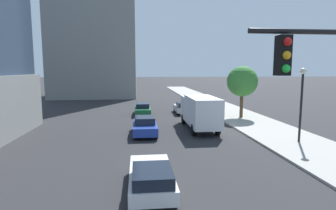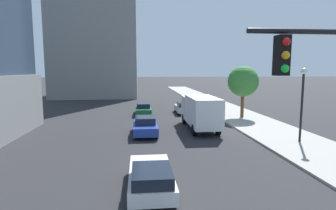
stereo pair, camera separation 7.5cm
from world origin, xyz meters
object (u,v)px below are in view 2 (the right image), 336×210
object	(u,v)px
street_lamp	(303,93)
construction_building	(95,2)
street_tree	(243,82)
box_truck	(200,110)
car_green	(143,109)
car_silver	(184,108)
car_blue	(145,126)
car_white	(151,177)

from	to	relation	value
street_lamp	construction_building	bearing A→B (deg)	117.36
street_tree	box_truck	world-z (taller)	street_tree
street_lamp	box_truck	distance (m)	8.41
box_truck	car_green	bearing A→B (deg)	119.58
car_green	car_silver	bearing A→B (deg)	3.45
car_blue	box_truck	world-z (taller)	box_truck
construction_building	car_white	distance (m)	48.86
car_blue	car_white	distance (m)	10.83
car_green	car_white	distance (m)	20.90
car_silver	car_white	size ratio (longest dim) A/B	0.91
construction_building	street_lamp	bearing A→B (deg)	-62.64
street_tree	car_green	distance (m)	11.82
construction_building	street_lamp	size ratio (longest dim) A/B	8.08
car_silver	car_blue	bearing A→B (deg)	-115.41
street_tree	construction_building	bearing A→B (deg)	125.12
street_tree	car_green	xyz separation A→B (m)	(-10.72, 3.69, -3.34)
car_silver	car_white	distance (m)	21.76
car_blue	box_truck	distance (m)	5.21
construction_building	car_blue	xyz separation A→B (m)	(8.67, -33.94, -17.50)
street_lamp	car_green	size ratio (longest dim) A/B	1.12
car_white	street_tree	bearing A→B (deg)	58.09
street_tree	car_blue	bearing A→B (deg)	-149.27
street_tree	car_white	world-z (taller)	street_tree
street_tree	car_silver	bearing A→B (deg)	145.45
street_tree	street_lamp	bearing A→B (deg)	-88.44
construction_building	car_green	bearing A→B (deg)	-70.04
car_green	box_truck	xyz separation A→B (m)	(4.92, -8.67, 1.02)
box_truck	car_silver	bearing A→B (deg)	90.00
street_lamp	car_blue	xyz separation A→B (m)	(-11.00, 4.08, -2.94)
street_lamp	car_blue	size ratio (longest dim) A/B	1.19
car_blue	car_white	xyz separation A→B (m)	(0.00, -10.83, -0.02)
box_truck	street_lamp	bearing A→B (deg)	-42.03
street_tree	car_blue	size ratio (longest dim) A/B	1.25
car_blue	car_silver	xyz separation A→B (m)	(4.92, 10.36, 0.00)
street_lamp	box_truck	size ratio (longest dim) A/B	0.73
street_tree	box_truck	xyz separation A→B (m)	(-5.79, -4.98, -2.32)
construction_building	car_blue	distance (m)	39.16
car_blue	street_tree	bearing A→B (deg)	30.73
car_white	construction_building	bearing A→B (deg)	100.96
street_lamp	car_blue	world-z (taller)	street_lamp
construction_building	car_blue	world-z (taller)	construction_building
street_lamp	car_white	world-z (taller)	street_lamp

